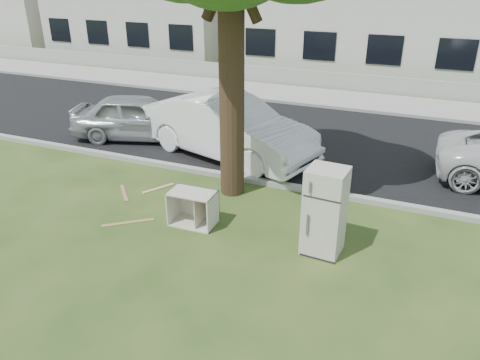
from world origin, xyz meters
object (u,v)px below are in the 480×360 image
at_px(cabinet, 193,208).
at_px(car_left, 139,117).
at_px(fridge, 325,211).
at_px(car_center, 228,127).

height_order(cabinet, car_left, car_left).
height_order(fridge, cabinet, fridge).
xyz_separation_m(cabinet, car_left, (-3.92, 3.97, 0.31)).
distance_m(fridge, car_left, 7.64).
xyz_separation_m(car_center, car_left, (-3.05, 0.29, -0.16)).
xyz_separation_m(fridge, car_left, (-6.55, 3.93, -0.15)).
bearing_deg(car_center, fridge, -119.62).
height_order(cabinet, car_center, car_center).
distance_m(cabinet, car_center, 3.80).
height_order(fridge, car_left, fridge).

